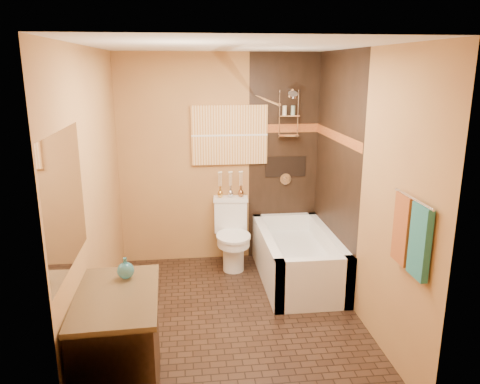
{
  "coord_description": "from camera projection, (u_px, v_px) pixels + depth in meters",
  "views": [
    {
      "loc": [
        -0.41,
        -4.0,
        2.34
      ],
      "look_at": [
        0.11,
        0.4,
        1.14
      ],
      "focal_mm": 35.0,
      "sensor_mm": 36.0,
      "label": 1
    }
  ],
  "objects": [
    {
      "name": "alcove_tile_back",
      "position": [
        284.0,
        159.0,
        5.68
      ],
      "size": [
        0.85,
        0.01,
        2.5
      ],
      "primitive_type": "cube",
      "color": "black",
      "rests_on": "wall_back"
    },
    {
      "name": "towel_teal",
      "position": [
        420.0,
        242.0,
        3.19
      ],
      "size": [
        0.05,
        0.22,
        0.52
      ],
      "primitive_type": "cube",
      "color": "#216E66",
      "rests_on": "towel_bar"
    },
    {
      "name": "wall_left",
      "position": [
        95.0,
        197.0,
        4.03
      ],
      "size": [
        0.02,
        3.0,
        2.5
      ],
      "primitive_type": "cube",
      "color": "#AF7F44",
      "rests_on": "floor"
    },
    {
      "name": "ceiling",
      "position": [
        232.0,
        46.0,
        3.84
      ],
      "size": [
        3.0,
        3.0,
        0.0
      ],
      "primitive_type": "plane",
      "color": "silver",
      "rests_on": "wall_back"
    },
    {
      "name": "shower_fixtures",
      "position": [
        288.0,
        125.0,
        5.47
      ],
      "size": [
        0.24,
        0.33,
        1.16
      ],
      "color": "silver",
      "rests_on": "floor"
    },
    {
      "name": "wall_right",
      "position": [
        362.0,
        188.0,
        4.3
      ],
      "size": [
        0.02,
        3.0,
        2.5
      ],
      "primitive_type": "cube",
      "color": "#AF7F44",
      "rests_on": "floor"
    },
    {
      "name": "mosaic_band_back",
      "position": [
        285.0,
        128.0,
        5.58
      ],
      "size": [
        0.85,
        0.01,
        0.1
      ],
      "primitive_type": "cube",
      "color": "maroon",
      "rests_on": "alcove_tile_back"
    },
    {
      "name": "bathtub",
      "position": [
        297.0,
        261.0,
        5.24
      ],
      "size": [
        0.8,
        1.5,
        0.55
      ],
      "color": "white",
      "rests_on": "floor"
    },
    {
      "name": "vanity_mirror",
      "position": [
        65.0,
        201.0,
        3.01
      ],
      "size": [
        0.01,
        1.0,
        0.9
      ],
      "primitive_type": "cube",
      "color": "white",
      "rests_on": "wall_left"
    },
    {
      "name": "floor",
      "position": [
        233.0,
        318.0,
        4.49
      ],
      "size": [
        3.0,
        3.0,
        0.0
      ],
      "primitive_type": "plane",
      "color": "black",
      "rests_on": "ground"
    },
    {
      "name": "towel_rust",
      "position": [
        403.0,
        229.0,
        3.44
      ],
      "size": [
        0.05,
        0.22,
        0.52
      ],
      "primitive_type": "cube",
      "color": "#97491B",
      "rests_on": "towel_bar"
    },
    {
      "name": "alcove_niche",
      "position": [
        285.0,
        167.0,
        5.7
      ],
      "size": [
        0.5,
        0.01,
        0.25
      ],
      "primitive_type": "cube",
      "color": "black",
      "rests_on": "alcove_tile_back"
    },
    {
      "name": "mosaic_band_right",
      "position": [
        336.0,
        137.0,
        4.92
      ],
      "size": [
        0.01,
        1.5,
        0.1
      ],
      "primitive_type": "cube",
      "color": "maroon",
      "rests_on": "alcove_tile_right"
    },
    {
      "name": "wall_back",
      "position": [
        220.0,
        160.0,
        5.6
      ],
      "size": [
        2.4,
        0.02,
        2.5
      ],
      "primitive_type": "cube",
      "color": "#AF7F44",
      "rests_on": "floor"
    },
    {
      "name": "sunset_painting",
      "position": [
        230.0,
        135.0,
        5.51
      ],
      "size": [
        0.9,
        0.04,
        0.7
      ],
      "primitive_type": "cube",
      "color": "#C8782F",
      "rests_on": "wall_back"
    },
    {
      "name": "toilet",
      "position": [
        232.0,
        234.0,
        5.56
      ],
      "size": [
        0.43,
        0.62,
        0.81
      ],
      "rotation": [
        0.0,
        0.0,
        -0.09
      ],
      "color": "white",
      "rests_on": "floor"
    },
    {
      "name": "vanity",
      "position": [
        119.0,
        346.0,
        3.32
      ],
      "size": [
        0.6,
        0.95,
        0.82
      ],
      "rotation": [
        0.0,
        0.0,
        0.04
      ],
      "color": "black",
      "rests_on": "floor"
    },
    {
      "name": "curtain_rod",
      "position": [
        264.0,
        99.0,
        4.73
      ],
      "size": [
        0.03,
        1.55,
        0.03
      ],
      "primitive_type": "cylinder",
      "rotation": [
        1.57,
        0.0,
        0.0
      ],
      "color": "silver",
      "rests_on": "wall_back"
    },
    {
      "name": "towel_bar",
      "position": [
        413.0,
        199.0,
        3.24
      ],
      "size": [
        0.02,
        0.55,
        0.02
      ],
      "primitive_type": "cylinder",
      "rotation": [
        1.57,
        0.0,
        0.0
      ],
      "color": "silver",
      "rests_on": "wall_right"
    },
    {
      "name": "alcove_tile_right",
      "position": [
        336.0,
        171.0,
        5.02
      ],
      "size": [
        0.01,
        1.5,
        2.5
      ],
      "primitive_type": "cube",
      "color": "black",
      "rests_on": "wall_right"
    },
    {
      "name": "wall_front",
      "position": [
        260.0,
        259.0,
        2.73
      ],
      "size": [
        2.4,
        0.02,
        2.5
      ],
      "primitive_type": "cube",
      "color": "#AF7F44",
      "rests_on": "floor"
    },
    {
      "name": "teal_bottle",
      "position": [
        125.0,
        268.0,
        3.43
      ],
      "size": [
        0.15,
        0.15,
        0.2
      ],
      "primitive_type": null,
      "rotation": [
        0.0,
        0.0,
        0.19
      ],
      "color": "#276D76",
      "rests_on": "vanity"
    },
    {
      "name": "bud_vases",
      "position": [
        231.0,
        184.0,
        5.58
      ],
      "size": [
        0.31,
        0.07,
        0.31
      ],
      "color": "gold",
      "rests_on": "toilet"
    }
  ]
}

